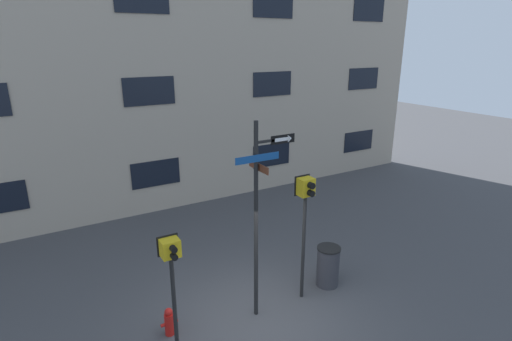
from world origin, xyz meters
TOP-DOWN VIEW (x-y plane):
  - ground_plane at (0.00, 0.00)m, footprint 60.00×60.00m
  - street_sign_pole at (0.21, 0.28)m, footprint 1.39×0.73m
  - pedestrian_signal_left at (-1.81, -0.05)m, footprint 0.39×0.40m
  - pedestrian_signal_right at (1.40, 0.28)m, footprint 0.40×0.40m
  - fire_hydrant at (-1.74, 0.63)m, footprint 0.36×0.20m
  - trash_bin at (2.24, 0.37)m, footprint 0.58×0.58m

SIDE VIEW (x-z plane):
  - ground_plane at x=0.00m, z-range 0.00..0.00m
  - fire_hydrant at x=-1.74m, z-range -0.01..0.61m
  - trash_bin at x=2.24m, z-range 0.00..1.03m
  - pedestrian_signal_left at x=-1.81m, z-range 0.71..3.24m
  - pedestrian_signal_right at x=1.40m, z-range 0.87..3.88m
  - street_sign_pole at x=0.21m, z-range 0.36..4.73m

